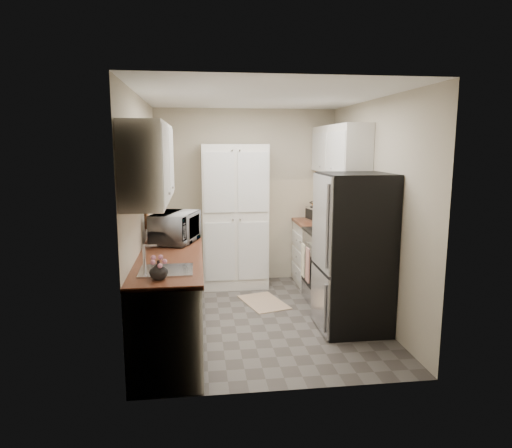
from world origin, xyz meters
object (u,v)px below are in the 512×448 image
object	(u,v)px
toaster_oven	(319,214)
pantry_cabinet	(235,216)
electric_range	(334,267)
wine_bottle	(165,223)
refrigerator	(354,253)
microwave	(176,228)

from	to	relation	value
toaster_oven	pantry_cabinet	bearing A→B (deg)	167.72
electric_range	wine_bottle	bearing A→B (deg)	179.25
electric_range	refrigerator	xyz separation A→B (m)	(-0.03, -0.80, 0.37)
microwave	pantry_cabinet	bearing A→B (deg)	-12.94
wine_bottle	toaster_oven	distance (m)	2.27
pantry_cabinet	toaster_oven	distance (m)	1.20
pantry_cabinet	wine_bottle	size ratio (longest dim) A/B	6.57
pantry_cabinet	wine_bottle	xyz separation A→B (m)	(-0.90, -0.90, 0.07)
electric_range	toaster_oven	xyz separation A→B (m)	(0.02, 0.88, 0.54)
pantry_cabinet	refrigerator	world-z (taller)	pantry_cabinet
microwave	refrigerator	bearing A→B (deg)	-85.44
microwave	wine_bottle	size ratio (longest dim) A/B	1.98
pantry_cabinet	refrigerator	size ratio (longest dim) A/B	1.18
microwave	toaster_oven	world-z (taller)	microwave
refrigerator	microwave	xyz separation A→B (m)	(-1.90, 0.45, 0.24)
electric_range	toaster_oven	world-z (taller)	electric_range
refrigerator	wine_bottle	xyz separation A→B (m)	(-2.04, 0.83, 0.22)
pantry_cabinet	electric_range	size ratio (longest dim) A/B	1.77
pantry_cabinet	microwave	xyz separation A→B (m)	(-0.76, -1.28, 0.09)
microwave	toaster_oven	size ratio (longest dim) A/B	1.78
microwave	wine_bottle	world-z (taller)	microwave
refrigerator	toaster_oven	world-z (taller)	refrigerator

